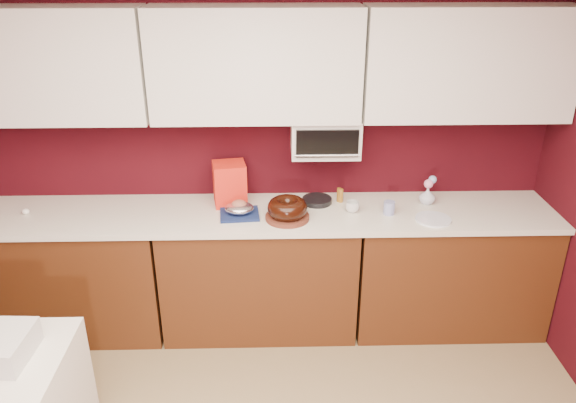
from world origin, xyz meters
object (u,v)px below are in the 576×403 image
Objects in this scene: flower_vase at (427,195)px; foil_ham_nest at (239,208)px; bundt_cake at (287,208)px; pandoro_box at (230,184)px; coffee_mug at (352,206)px; blue_jar at (389,208)px; toaster_oven at (325,136)px.

foil_ham_nest is at bearing -173.01° from flower_vase.
pandoro_box is at bearing 146.32° from bundt_cake.
coffee_mug is (0.82, -0.16, -0.10)m from pandoro_box.
bundt_cake is 2.92× the size of coffee_mug.
pandoro_box is at bearing 169.45° from blue_jar.
coffee_mug is 0.24m from blue_jar.
bundt_cake is at bearing -132.86° from toaster_oven.
toaster_oven reaches higher than coffee_mug.
toaster_oven is at bearing -7.94° from pandoro_box.
coffee_mug is 1.00× the size of blue_jar.
toaster_oven is 1.53× the size of pandoro_box.
blue_jar is at bearing 5.05° from bundt_cake.
pandoro_box is 3.30× the size of blue_jar.
foil_ham_nest is (-0.57, -0.22, -0.42)m from toaster_oven.
toaster_oven is 5.06× the size of coffee_mug.
blue_jar is (0.42, -0.22, -0.43)m from toaster_oven.
blue_jar is at bearing -151.60° from flower_vase.
toaster_oven reaches higher than foil_ham_nest.
pandoro_box is 2.22× the size of flower_vase.
toaster_oven reaches higher than flower_vase.
foil_ham_nest is 2.14× the size of blue_jar.
bundt_cake is at bearing -174.95° from blue_jar.
flower_vase is (1.35, -0.04, -0.08)m from pandoro_box.
toaster_oven is 1.73× the size of bundt_cake.
pandoro_box is at bearing 110.08° from foil_ham_nest.
toaster_oven is 0.72m from pandoro_box.
toaster_oven reaches higher than bundt_cake.
blue_jar is 0.33m from flower_vase.
pandoro_box reaches higher than flower_vase.
blue_jar is (1.06, -0.20, -0.10)m from pandoro_box.
toaster_oven is at bearing 175.15° from flower_vase.
bundt_cake and flower_vase have the same top height.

